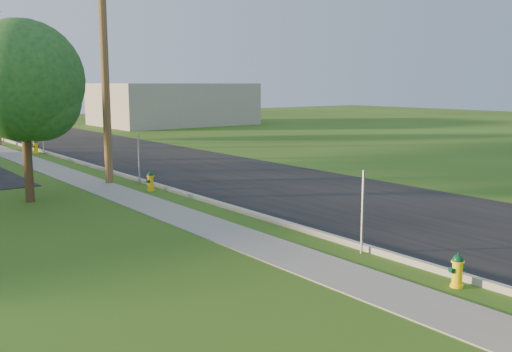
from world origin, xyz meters
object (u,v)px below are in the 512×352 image
Objects in this scene: hydrant_mid at (151,181)px; hydrant_far at (36,147)px; tree_verge at (27,85)px; hydrant_near at (458,270)px; utility_pole_mid at (104,59)px.

hydrant_far reaches higher than hydrant_mid.
hydrant_near is (4.19, -13.60, -3.59)m from tree_verge.
hydrant_far is (-0.03, 27.44, 0.06)m from hydrant_near.
utility_pole_mid is 11.99× the size of hydrant_far.
hydrant_mid is at bearing -77.74° from utility_pole_mid.
hydrant_near is (0.66, -15.49, -4.61)m from utility_pole_mid.
tree_verge is at bearing -106.73° from hydrant_far.
hydrant_mid is at bearing -90.31° from hydrant_far.
hydrant_near is 12.94m from hydrant_mid.
hydrant_mid is at bearing -9.11° from tree_verge.
hydrant_mid is (4.08, -0.65, -3.56)m from tree_verge.
tree_verge is 7.47× the size of hydrant_far.
utility_pole_mid reaches higher than hydrant_mid.
hydrant_near is at bearing -87.56° from utility_pole_mid.
utility_pole_mid is at bearing 92.44° from hydrant_near.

